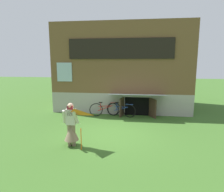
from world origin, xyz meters
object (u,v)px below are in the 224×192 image
(person, at_px, (71,128))
(kite, at_px, (74,118))
(bicycle_red, at_px, (105,109))
(bicycle_blue, at_px, (121,110))

(person, xyz_separation_m, kite, (0.31, -0.51, 0.52))
(person, distance_m, bicycle_red, 4.23)
(bicycle_blue, xyz_separation_m, bicycle_red, (-0.90, -0.00, 0.01))
(kite, xyz_separation_m, bicycle_blue, (1.14, 4.70, -0.81))
(bicycle_blue, bearing_deg, bicycle_red, -162.46)
(kite, relative_size, bicycle_blue, 0.84)
(kite, xyz_separation_m, bicycle_red, (0.23, 4.70, -0.80))
(person, height_order, bicycle_blue, person)
(kite, relative_size, bicycle_red, 0.82)
(person, relative_size, kite, 1.14)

